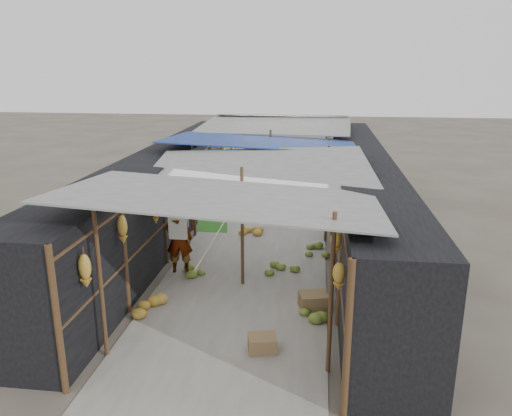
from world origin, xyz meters
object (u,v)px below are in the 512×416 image
at_px(vendor_elderly, 179,239).
at_px(vendor_seated, 322,213).
at_px(black_basin, 321,202).
at_px(crate_near, 262,344).
at_px(shopper_blue, 271,195).

relative_size(vendor_elderly, vendor_seated, 1.85).
bearing_deg(black_basin, crate_near, -96.05).
distance_m(black_basin, vendor_seated, 2.50).
bearing_deg(shopper_blue, vendor_seated, -16.87).
bearing_deg(vendor_seated, vendor_elderly, -25.70).
bearing_deg(crate_near, vendor_seated, 69.98).
distance_m(black_basin, shopper_blue, 2.74).
height_order(crate_near, vendor_seated, vendor_seated).
height_order(black_basin, vendor_elderly, vendor_elderly).
distance_m(black_basin, vendor_elderly, 7.04).
relative_size(crate_near, vendor_seated, 0.53).
xyz_separation_m(vendor_elderly, shopper_blue, (1.70, 4.08, 0.04)).
bearing_deg(black_basin, vendor_elderly, -117.33).
xyz_separation_m(vendor_elderly, vendor_seated, (3.22, 3.75, -0.38)).
height_order(vendor_elderly, vendor_seated, vendor_elderly).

